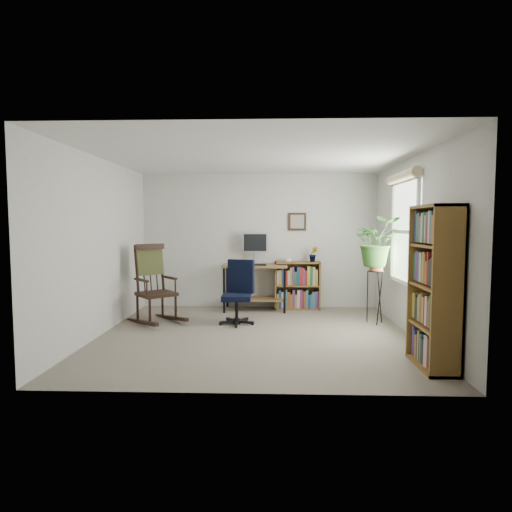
{
  "coord_description": "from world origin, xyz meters",
  "views": [
    {
      "loc": [
        0.21,
        -5.7,
        1.51
      ],
      "look_at": [
        0.0,
        0.4,
        1.05
      ],
      "focal_mm": 30.0,
      "sensor_mm": 36.0,
      "label": 1
    }
  ],
  "objects_px": {
    "office_chair": "(237,292)",
    "low_bookshelf": "(297,285)",
    "desk": "(255,287)",
    "tall_bookshelf": "(434,287)",
    "rocking_chair": "(156,283)"
  },
  "relations": [
    {
      "from": "office_chair",
      "to": "low_bookshelf",
      "type": "xyz_separation_m",
      "value": [
        0.98,
        1.19,
        -0.07
      ]
    },
    {
      "from": "desk",
      "to": "office_chair",
      "type": "relative_size",
      "value": 1.13
    },
    {
      "from": "tall_bookshelf",
      "to": "low_bookshelf",
      "type": "bearing_deg",
      "value": 112.17
    },
    {
      "from": "office_chair",
      "to": "tall_bookshelf",
      "type": "distance_m",
      "value": 2.91
    },
    {
      "from": "desk",
      "to": "rocking_chair",
      "type": "relative_size",
      "value": 0.91
    },
    {
      "from": "rocking_chair",
      "to": "tall_bookshelf",
      "type": "height_order",
      "value": "tall_bookshelf"
    },
    {
      "from": "desk",
      "to": "office_chair",
      "type": "xyz_separation_m",
      "value": [
        -0.23,
        -1.07,
        0.09
      ]
    },
    {
      "from": "desk",
      "to": "tall_bookshelf",
      "type": "bearing_deg",
      "value": -55.76
    },
    {
      "from": "desk",
      "to": "rocking_chair",
      "type": "height_order",
      "value": "rocking_chair"
    },
    {
      "from": "desk",
      "to": "office_chair",
      "type": "distance_m",
      "value": 1.1
    },
    {
      "from": "low_bookshelf",
      "to": "tall_bookshelf",
      "type": "bearing_deg",
      "value": -67.83
    },
    {
      "from": "low_bookshelf",
      "to": "desk",
      "type": "bearing_deg",
      "value": -170.88
    },
    {
      "from": "rocking_chair",
      "to": "low_bookshelf",
      "type": "distance_m",
      "value": 2.49
    },
    {
      "from": "low_bookshelf",
      "to": "tall_bookshelf",
      "type": "xyz_separation_m",
      "value": [
        1.24,
        -3.04,
        0.43
      ]
    },
    {
      "from": "desk",
      "to": "tall_bookshelf",
      "type": "height_order",
      "value": "tall_bookshelf"
    }
  ]
}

